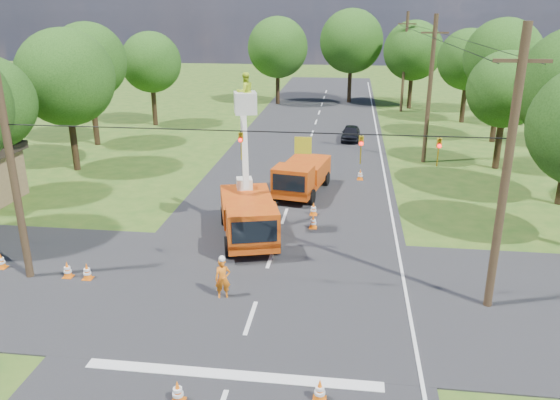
# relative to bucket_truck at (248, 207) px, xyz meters

# --- Properties ---
(ground) EXTENTS (140.00, 140.00, 0.00)m
(ground) POSITION_rel_bucket_truck_xyz_m (1.33, 13.09, -1.63)
(ground) COLOR #2A5118
(ground) RESTS_ON ground
(road_main) EXTENTS (12.00, 100.00, 0.06)m
(road_main) POSITION_rel_bucket_truck_xyz_m (1.33, 13.09, -1.63)
(road_main) COLOR black
(road_main) RESTS_ON ground
(road_cross) EXTENTS (56.00, 10.00, 0.07)m
(road_cross) POSITION_rel_bucket_truck_xyz_m (1.33, -4.91, -1.63)
(road_cross) COLOR black
(road_cross) RESTS_ON ground
(stop_bar) EXTENTS (9.00, 0.45, 0.02)m
(stop_bar) POSITION_rel_bucket_truck_xyz_m (1.33, -10.11, -1.63)
(stop_bar) COLOR silver
(stop_bar) RESTS_ON ground
(edge_line) EXTENTS (0.12, 90.00, 0.02)m
(edge_line) POSITION_rel_bucket_truck_xyz_m (6.93, 13.09, -1.63)
(edge_line) COLOR silver
(edge_line) RESTS_ON ground
(bucket_truck) EXTENTS (3.75, 6.40, 7.72)m
(bucket_truck) POSITION_rel_bucket_truck_xyz_m (0.00, 0.00, 0.00)
(bucket_truck) COLOR #C14F0D
(bucket_truck) RESTS_ON ground
(second_truck) EXTENTS (3.08, 5.98, 2.13)m
(second_truck) POSITION_rel_bucket_truck_xyz_m (1.87, 6.92, -0.52)
(second_truck) COLOR #C14F0D
(second_truck) RESTS_ON ground
(ground_worker) EXTENTS (0.67, 0.54, 1.60)m
(ground_worker) POSITION_rel_bucket_truck_xyz_m (0.04, -5.57, -0.83)
(ground_worker) COLOR orange
(ground_worker) RESTS_ON ground
(distant_car) EXTENTS (1.63, 3.66, 1.22)m
(distant_car) POSITION_rel_bucket_truck_xyz_m (4.64, 21.05, -1.02)
(distant_car) COLOR black
(distant_car) RESTS_ON ground
(traffic_cone_0) EXTENTS (0.38, 0.38, 0.71)m
(traffic_cone_0) POSITION_rel_bucket_truck_xyz_m (0.10, -11.43, -1.27)
(traffic_cone_0) COLOR orange
(traffic_cone_0) RESTS_ON ground
(traffic_cone_1) EXTENTS (0.38, 0.38, 0.71)m
(traffic_cone_1) POSITION_rel_bucket_truck_xyz_m (4.00, -10.86, -1.27)
(traffic_cone_1) COLOR orange
(traffic_cone_1) RESTS_ON ground
(traffic_cone_2) EXTENTS (0.38, 0.38, 0.71)m
(traffic_cone_2) POSITION_rel_bucket_truck_xyz_m (2.92, 1.70, -1.27)
(traffic_cone_2) COLOR orange
(traffic_cone_2) RESTS_ON ground
(traffic_cone_3) EXTENTS (0.38, 0.38, 0.71)m
(traffic_cone_3) POSITION_rel_bucket_truck_xyz_m (2.81, 3.52, -1.27)
(traffic_cone_3) COLOR orange
(traffic_cone_3) RESTS_ON ground
(traffic_cone_4) EXTENTS (0.38, 0.38, 0.71)m
(traffic_cone_4) POSITION_rel_bucket_truck_xyz_m (-5.73, -4.84, -1.27)
(traffic_cone_4) COLOR orange
(traffic_cone_4) RESTS_ON ground
(traffic_cone_5) EXTENTS (0.38, 0.38, 0.71)m
(traffic_cone_5) POSITION_rel_bucket_truck_xyz_m (-6.59, -4.79, -1.27)
(traffic_cone_5) COLOR orange
(traffic_cone_5) RESTS_ON ground
(traffic_cone_6) EXTENTS (0.38, 0.38, 0.71)m
(traffic_cone_6) POSITION_rel_bucket_truck_xyz_m (-9.76, -4.37, -1.27)
(traffic_cone_6) COLOR orange
(traffic_cone_6) RESTS_ON ground
(traffic_cone_7) EXTENTS (0.38, 0.38, 0.71)m
(traffic_cone_7) POSITION_rel_bucket_truck_xyz_m (5.32, 10.13, -1.27)
(traffic_cone_7) COLOR orange
(traffic_cone_7) RESTS_ON ground
(pole_right_near) EXTENTS (1.80, 0.30, 10.00)m
(pole_right_near) POSITION_rel_bucket_truck_xyz_m (9.83, -4.91, 3.48)
(pole_right_near) COLOR #4C3823
(pole_right_near) RESTS_ON ground
(pole_right_mid) EXTENTS (1.80, 0.30, 10.00)m
(pole_right_mid) POSITION_rel_bucket_truck_xyz_m (9.83, 15.09, 3.48)
(pole_right_mid) COLOR #4C3823
(pole_right_mid) RESTS_ON ground
(pole_right_far) EXTENTS (1.80, 0.30, 10.00)m
(pole_right_far) POSITION_rel_bucket_truck_xyz_m (9.83, 35.09, 3.48)
(pole_right_far) COLOR #4C3823
(pole_right_far) RESTS_ON ground
(pole_left) EXTENTS (0.30, 0.30, 9.00)m
(pole_left) POSITION_rel_bucket_truck_xyz_m (-8.17, -4.91, 2.87)
(pole_left) COLOR #4C3823
(pole_left) RESTS_ON ground
(signal_span) EXTENTS (18.00, 0.29, 1.07)m
(signal_span) POSITION_rel_bucket_truck_xyz_m (3.55, -4.91, 4.25)
(signal_span) COLOR black
(signal_span) RESTS_ON ground
(tree_left_d) EXTENTS (6.20, 6.20, 9.24)m
(tree_left_d) POSITION_rel_bucket_truck_xyz_m (-13.67, 10.09, 4.49)
(tree_left_d) COLOR #382616
(tree_left_d) RESTS_ON ground
(tree_left_e) EXTENTS (5.80, 5.80, 9.41)m
(tree_left_e) POSITION_rel_bucket_truck_xyz_m (-15.47, 17.09, 4.86)
(tree_left_e) COLOR #382616
(tree_left_e) RESTS_ON ground
(tree_left_f) EXTENTS (5.40, 5.40, 8.40)m
(tree_left_f) POSITION_rel_bucket_truck_xyz_m (-13.47, 25.09, 4.06)
(tree_left_f) COLOR #382616
(tree_left_f) RESTS_ON ground
(tree_right_c) EXTENTS (5.00, 5.00, 7.83)m
(tree_right_c) POSITION_rel_bucket_truck_xyz_m (14.53, 14.09, 3.68)
(tree_right_c) COLOR #382616
(tree_right_c) RESTS_ON ground
(tree_right_d) EXTENTS (6.00, 6.00, 9.70)m
(tree_right_d) POSITION_rel_bucket_truck_xyz_m (16.13, 22.09, 5.05)
(tree_right_d) COLOR #382616
(tree_right_d) RESTS_ON ground
(tree_right_e) EXTENTS (5.60, 5.60, 8.63)m
(tree_right_e) POSITION_rel_bucket_truck_xyz_m (15.13, 30.09, 4.18)
(tree_right_e) COLOR #382616
(tree_right_e) RESTS_ON ground
(tree_far_a) EXTENTS (6.60, 6.60, 9.50)m
(tree_far_a) POSITION_rel_bucket_truck_xyz_m (-3.67, 38.09, 4.56)
(tree_far_a) COLOR #382616
(tree_far_a) RESTS_ON ground
(tree_far_b) EXTENTS (7.00, 7.00, 10.32)m
(tree_far_b) POSITION_rel_bucket_truck_xyz_m (4.33, 40.09, 5.18)
(tree_far_b) COLOR #382616
(tree_far_b) RESTS_ON ground
(tree_far_c) EXTENTS (6.20, 6.20, 9.18)m
(tree_far_c) POSITION_rel_bucket_truck_xyz_m (10.83, 37.09, 4.43)
(tree_far_c) COLOR #382616
(tree_far_c) RESTS_ON ground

